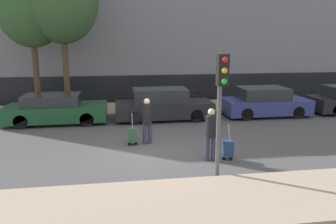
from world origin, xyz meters
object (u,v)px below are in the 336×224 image
(parked_bicycle, at_px, (186,98))
(bare_tree_near_crossing, at_px, (31,5))
(trolley_left, at_px, (132,135))
(parked_car_0, at_px, (56,109))
(trolley_right, at_px, (228,149))
(traffic_light, at_px, (221,91))
(pedestrian_left, at_px, (147,118))
(parked_car_1, at_px, (163,105))
(pedestrian_right, at_px, (211,131))
(parked_car_2, at_px, (264,102))

(parked_bicycle, distance_m, bare_tree_near_crossing, 9.12)
(trolley_left, bearing_deg, bare_tree_near_crossing, 127.11)
(parked_car_0, height_order, trolley_right, parked_car_0)
(traffic_light, bearing_deg, pedestrian_left, 116.20)
(parked_car_1, height_order, pedestrian_left, pedestrian_left)
(pedestrian_right, xyz_separation_m, trolley_right, (0.55, -0.04, -0.57))
(parked_car_0, distance_m, parked_bicycle, 7.06)
(bare_tree_near_crossing, bearing_deg, parked_car_0, -60.99)
(parked_car_2, height_order, pedestrian_right, pedestrian_right)
(parked_car_1, height_order, parked_car_2, parked_car_1)
(pedestrian_left, distance_m, trolley_left, 0.79)
(traffic_light, bearing_deg, bare_tree_near_crossing, 126.07)
(trolley_left, relative_size, bare_tree_near_crossing, 0.16)
(parked_car_1, xyz_separation_m, parked_car_2, (5.05, 0.04, -0.02))
(parked_car_2, xyz_separation_m, bare_tree_near_crossing, (-11.09, 2.18, 4.62))
(parked_car_2, height_order, trolley_left, parked_car_2)
(traffic_light, relative_size, parked_bicycle, 1.89)
(parked_car_2, bearing_deg, trolley_left, -151.00)
(trolley_left, relative_size, parked_bicycle, 0.66)
(pedestrian_left, xyz_separation_m, parked_bicycle, (2.76, 6.25, -0.45))
(traffic_light, distance_m, bare_tree_near_crossing, 11.59)
(traffic_light, bearing_deg, pedestrian_right, 83.60)
(pedestrian_right, height_order, parked_bicycle, pedestrian_right)
(pedestrian_right, height_order, trolley_right, pedestrian_right)
(parked_car_1, relative_size, trolley_left, 3.83)
(pedestrian_left, bearing_deg, bare_tree_near_crossing, 119.51)
(trolley_left, relative_size, trolley_right, 1.01)
(traffic_light, bearing_deg, parked_car_2, 56.97)
(pedestrian_right, distance_m, traffic_light, 1.96)
(parked_car_1, relative_size, trolley_right, 3.86)
(pedestrian_left, distance_m, bare_tree_near_crossing, 8.77)
(parked_car_0, bearing_deg, bare_tree_near_crossing, 119.01)
(trolley_left, height_order, traffic_light, traffic_light)
(trolley_left, distance_m, bare_tree_near_crossing, 8.85)
(parked_car_1, xyz_separation_m, pedestrian_left, (-1.06, -3.54, 0.26))
(parked_car_1, bearing_deg, bare_tree_near_crossing, 159.76)
(parked_car_0, height_order, traffic_light, traffic_light)
(trolley_right, relative_size, traffic_light, 0.35)
(parked_car_2, relative_size, trolley_right, 3.54)
(parked_car_1, distance_m, trolley_right, 5.73)
(pedestrian_left, height_order, pedestrian_right, pedestrian_left)
(parked_car_1, bearing_deg, parked_bicycle, 57.86)
(pedestrian_right, bearing_deg, parked_car_0, -40.71)
(pedestrian_left, bearing_deg, trolley_left, -179.94)
(pedestrian_left, bearing_deg, traffic_light, -75.13)
(trolley_right, bearing_deg, bare_tree_near_crossing, 133.10)
(bare_tree_near_crossing, bearing_deg, trolley_left, -52.89)
(parked_car_1, xyz_separation_m, bare_tree_near_crossing, (-6.04, 2.23, 4.60))
(parked_car_1, height_order, bare_tree_near_crossing, bare_tree_near_crossing)
(trolley_left, height_order, trolley_right, trolley_left)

